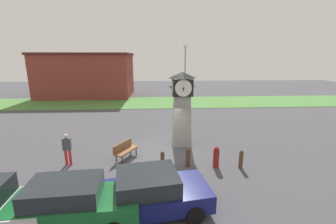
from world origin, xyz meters
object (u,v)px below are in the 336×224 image
object	(u,v)px
clock_tower	(182,108)
bollard_near_tower	(241,159)
bollard_far_row	(188,157)
bollard_end_row	(163,159)
car_by_building	(153,192)
bollard_mid_row	(216,157)
street_lamp_near_road	(185,69)
pedestrian_by_cars	(67,147)
car_near_tower	(73,203)
bench	(125,149)

from	to	relation	value
clock_tower	bollard_near_tower	size ratio (longest dim) A/B	4.83
bollard_near_tower	bollard_far_row	xyz separation A→B (m)	(-2.66, 0.33, 0.01)
bollard_near_tower	bollard_end_row	world-z (taller)	bollard_near_tower
car_by_building	bollard_near_tower	bearing A→B (deg)	34.57
bollard_mid_row	bollard_far_row	size ratio (longest dim) A/B	1.14
street_lamp_near_road	bollard_end_row	bearing A→B (deg)	-100.75
bollard_end_row	pedestrian_by_cars	xyz separation A→B (m)	(-4.92, 0.49, 0.54)
bollard_far_row	pedestrian_by_cars	bearing A→B (deg)	175.32
car_near_tower	car_by_building	xyz separation A→B (m)	(2.63, 0.55, -0.03)
car_near_tower	bollard_mid_row	bearing A→B (deg)	32.82
car_by_building	bollard_far_row	bearing A→B (deg)	62.38
clock_tower	car_near_tower	world-z (taller)	clock_tower
bollard_near_tower	street_lamp_near_road	world-z (taller)	street_lamp_near_road
bollard_end_row	car_near_tower	xyz separation A→B (m)	(-3.08, -3.94, 0.37)
car_near_tower	bench	world-z (taller)	car_near_tower
bollard_end_row	bollard_mid_row	bearing A→B (deg)	-3.93
bench	pedestrian_by_cars	size ratio (longest dim) A/B	0.97
bollard_far_row	street_lamp_near_road	size ratio (longest dim) A/B	0.14
bollard_end_row	street_lamp_near_road	xyz separation A→B (m)	(3.54, 18.65, 3.56)
bollard_far_row	car_near_tower	size ratio (longest dim) A/B	0.23
bollard_mid_row	bollard_near_tower	bearing A→B (deg)	-7.19
pedestrian_by_cars	street_lamp_near_road	bearing A→B (deg)	65.02
bollard_near_tower	bench	world-z (taller)	bollard_near_tower
bollard_mid_row	bollard_far_row	distance (m)	1.43
pedestrian_by_cars	bollard_near_tower	bearing A→B (deg)	-5.38
bollard_mid_row	street_lamp_near_road	xyz separation A→B (m)	(0.81, 18.84, 3.44)
car_by_building	street_lamp_near_road	bearing A→B (deg)	79.73
bollard_near_tower	bollard_mid_row	size ratio (longest dim) A/B	0.87
bollard_mid_row	car_by_building	distance (m)	4.53
bollard_end_row	pedestrian_by_cars	world-z (taller)	pedestrian_by_cars
car_near_tower	street_lamp_near_road	xyz separation A→B (m)	(6.62, 22.59, 3.19)
bollard_near_tower	pedestrian_by_cars	xyz separation A→B (m)	(-8.89, 0.84, 0.49)
clock_tower	bollard_near_tower	world-z (taller)	clock_tower
car_by_building	pedestrian_by_cars	distance (m)	5.92
bollard_end_row	clock_tower	bearing A→B (deg)	66.24
bench	clock_tower	bearing A→B (deg)	28.66
bollard_mid_row	bench	xyz separation A→B (m)	(-4.78, 1.34, -0.04)
bollard_near_tower	bollard_far_row	bearing A→B (deg)	172.99
bollard_end_row	car_by_building	distance (m)	3.44
bollard_near_tower	street_lamp_near_road	size ratio (longest dim) A/B	0.14
bollard_near_tower	car_near_tower	distance (m)	7.93
clock_tower	pedestrian_by_cars	size ratio (longest dim) A/B	2.73
bollard_near_tower	car_by_building	world-z (taller)	car_by_building
bollard_far_row	bench	size ratio (longest dim) A/B	0.59
pedestrian_by_cars	bollard_end_row	bearing A→B (deg)	-5.73
bollard_near_tower	bollard_end_row	xyz separation A→B (m)	(-3.97, 0.34, -0.05)
bollard_far_row	car_by_building	world-z (taller)	car_by_building
bollard_near_tower	bench	size ratio (longest dim) A/B	0.58
bench	pedestrian_by_cars	bearing A→B (deg)	-167.02
bench	car_by_building	bearing A→B (deg)	-70.64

